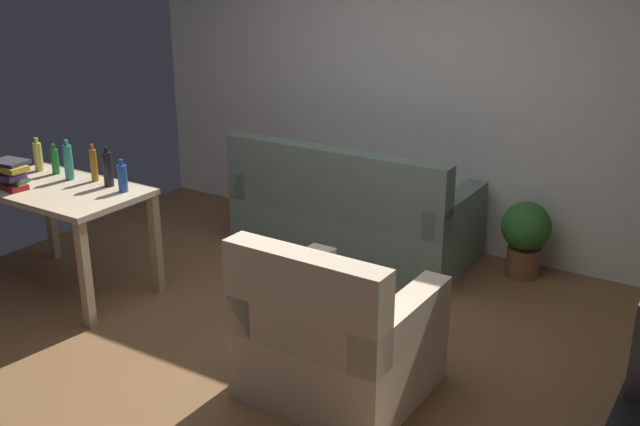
{
  "coord_description": "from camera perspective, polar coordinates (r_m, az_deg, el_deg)",
  "views": [
    {
      "loc": [
        2.4,
        -3.15,
        2.31
      ],
      "look_at": [
        0.1,
        0.5,
        0.75
      ],
      "focal_mm": 41.66,
      "sensor_mm": 36.0,
      "label": 1
    }
  ],
  "objects": [
    {
      "name": "ground_plane",
      "position": [
        4.6,
        -4.46,
        -10.54
      ],
      "size": [
        5.2,
        4.4,
        0.02
      ],
      "primitive_type": "cube",
      "color": "brown"
    },
    {
      "name": "wall_rear",
      "position": [
        5.95,
        8.07,
        10.39
      ],
      "size": [
        5.2,
        0.1,
        2.7
      ],
      "primitive_type": "cube",
      "color": "silver",
      "rests_on": "ground_plane"
    },
    {
      "name": "couch",
      "position": [
        5.81,
        2.38,
        -0.3
      ],
      "size": [
        1.85,
        0.84,
        0.92
      ],
      "rotation": [
        0.0,
        0.0,
        3.14
      ],
      "color": "slate",
      "rests_on": "ground_plane"
    },
    {
      "name": "desk",
      "position": [
        5.39,
        -19.27,
        0.78
      ],
      "size": [
        1.21,
        0.71,
        0.76
      ],
      "rotation": [
        0.0,
        0.0,
        -0.01
      ],
      "color": "#C6B28E",
      "rests_on": "ground_plane"
    },
    {
      "name": "potted_plant",
      "position": [
        5.61,
        15.5,
        -1.56
      ],
      "size": [
        0.36,
        0.36,
        0.57
      ],
      "color": "brown",
      "rests_on": "ground_plane"
    },
    {
      "name": "armchair",
      "position": [
        4.03,
        1.16,
        -9.71
      ],
      "size": [
        0.91,
        0.85,
        0.92
      ],
      "rotation": [
        0.0,
        0.0,
        3.13
      ],
      "color": "beige",
      "rests_on": "ground_plane"
    },
    {
      "name": "bottle_squat",
      "position": [
        5.78,
        -20.84,
        4.09
      ],
      "size": [
        0.06,
        0.06,
        0.25
      ],
      "color": "#BCB24C",
      "rests_on": "desk"
    },
    {
      "name": "bottle_green",
      "position": [
        5.66,
        -19.69,
        3.79
      ],
      "size": [
        0.05,
        0.05,
        0.22
      ],
      "color": "#1E722D",
      "rests_on": "desk"
    },
    {
      "name": "bottle_tall",
      "position": [
        5.48,
        -18.77,
        3.74
      ],
      "size": [
        0.06,
        0.06,
        0.29
      ],
      "color": "teal",
      "rests_on": "desk"
    },
    {
      "name": "bottle_amber",
      "position": [
        5.39,
        -16.99,
        3.56
      ],
      "size": [
        0.05,
        0.05,
        0.26
      ],
      "color": "#9E6019",
      "rests_on": "desk"
    },
    {
      "name": "bottle_dark",
      "position": [
        5.24,
        -15.99,
        3.29
      ],
      "size": [
        0.07,
        0.07,
        0.28
      ],
      "color": "black",
      "rests_on": "desk"
    },
    {
      "name": "bottle_blue",
      "position": [
        5.11,
        -14.93,
        2.63
      ],
      "size": [
        0.06,
        0.06,
        0.22
      ],
      "color": "#2347A3",
      "rests_on": "desk"
    },
    {
      "name": "book_stack",
      "position": [
        5.42,
        -22.65,
        2.81
      ],
      "size": [
        0.27,
        0.2,
        0.19
      ],
      "color": "maroon",
      "rests_on": "desk"
    }
  ]
}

